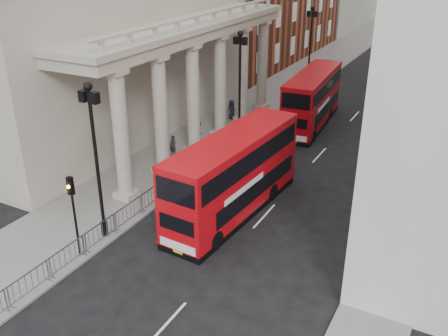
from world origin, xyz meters
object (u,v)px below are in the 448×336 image
Objects in this scene: lamp_post_south at (96,152)px; pedestrian_a at (173,146)px; traffic_light at (72,202)px; bus_near at (234,174)px; pedestrian_c at (232,109)px; lamp_post_north at (310,43)px; pedestrian_b at (197,124)px; bus_far at (312,98)px; lamp_post_mid at (240,79)px.

lamp_post_south is 11.74m from pedestrian_a.
bus_near is at bearing 58.25° from traffic_light.
pedestrian_c is (-2.64, 19.87, -3.93)m from lamp_post_south.
bus_near is at bearing -79.65° from lamp_post_north.
bus_near is 12.89m from pedestrian_b.
bus_far is (3.71, 24.04, -0.76)m from traffic_light.
traffic_light is at bearing -63.72° from pedestrian_c.
lamp_post_south is 1.93× the size of traffic_light.
bus_far is at bearing 37.61° from pedestrian_c.
pedestrian_a is 4.76m from pedestrian_b.
pedestrian_b is at bearing -80.97° from pedestrian_c.
pedestrian_c is at bearing 95.64° from pedestrian_a.
pedestrian_a is (-2.68, -21.31, -4.03)m from lamp_post_north.
lamp_post_north reaches higher than pedestrian_a.
bus_near is at bearing -43.24° from pedestrian_c.
bus_near is 7.23× the size of pedestrian_a.
bus_far is 9.94m from pedestrian_b.
lamp_post_mid and lamp_post_north have the same top height.
traffic_light is 24.34m from bus_far.
pedestrian_c reaches higher than pedestrian_a.
lamp_post_south and lamp_post_mid have the same top height.
traffic_light reaches higher than pedestrian_b.
lamp_post_mid reaches higher than pedestrian_c.
bus_far is at bearing 66.07° from pedestrian_a.
lamp_post_south is 0.79× the size of bus_far.
bus_near reaches higher than pedestrian_b.
pedestrian_b is at bearing 134.14° from bus_near.
pedestrian_a is (-6.49, -11.33, -1.46)m from bus_far.
bus_far is (3.81, -9.97, -2.57)m from lamp_post_north.
traffic_light is at bearing -87.16° from lamp_post_south.
lamp_post_mid is at bearing -36.52° from pedestrian_c.
lamp_post_south reaches higher than bus_near.
bus_near is 16.16m from pedestrian_c.
pedestrian_b is 4.55m from pedestrian_c.
bus_near is at bearing 136.95° from pedestrian_b.
traffic_light is 0.41× the size of bus_far.
traffic_light is 2.76× the size of pedestrian_b.
lamp_post_mid reaches higher than traffic_light.
pedestrian_a is at bearing 104.08° from lamp_post_south.
lamp_post_north is at bearing 106.42° from bus_far.
bus_near is (4.72, 7.63, -0.66)m from traffic_light.
lamp_post_mid is at bearing 90.32° from traffic_light.
pedestrian_b is at bearing -101.71° from lamp_post_north.
pedestrian_c is at bearing -93.36° from pedestrian_b.
lamp_post_north is 1.93× the size of traffic_light.
lamp_post_north is 21.85m from pedestrian_a.
traffic_light is (0.10, -34.02, -1.80)m from lamp_post_north.
lamp_post_north is 10.98m from bus_far.
bus_far is 6.77× the size of pedestrian_b.
lamp_post_mid is 5.34× the size of pedestrian_b.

